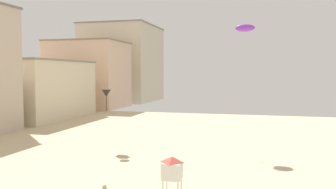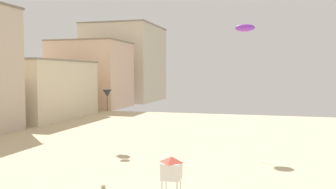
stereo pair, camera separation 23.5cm
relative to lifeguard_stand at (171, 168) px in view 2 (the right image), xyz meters
name	(u,v)px [view 2 (the right image)]	position (x,y,z in m)	size (l,w,h in m)	color
boardwalk_hotel_mid	(37,89)	(-31.49, 31.32, 2.97)	(13.52, 18.48, 9.60)	beige
boardwalk_hotel_far	(91,75)	(-31.49, 50.51, 5.33)	(15.39, 13.00, 14.33)	beige
boardwalk_hotel_distant	(125,64)	(-31.49, 70.24, 8.22)	(17.71, 20.27, 20.11)	beige
lifeguard_stand	(171,168)	(0.00, 0.00, 0.00)	(1.10, 1.10, 2.55)	white
kite_purple_parafoil	(245,28)	(3.88, 4.69, 8.64)	(1.30, 0.36, 0.51)	purple
kite_black_delta	(107,93)	(-9.15, 10.87, 3.70)	(0.89, 0.89, 2.02)	black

